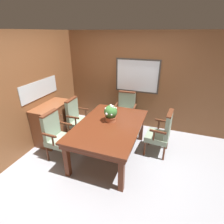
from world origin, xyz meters
TOP-DOWN VIEW (x-y plane):
  - ground_plane at (0.00, 0.00)m, footprint 14.00×14.00m
  - wall_back at (0.00, 1.82)m, footprint 7.20×0.08m
  - wall_left at (-1.72, 0.00)m, footprint 0.08×7.20m
  - dining_table at (0.02, 0.27)m, footprint 1.22×1.82m
  - chair_left_near at (-0.97, -0.12)m, footprint 0.48×0.54m
  - chair_head_far at (0.00, 1.56)m, footprint 0.55×0.49m
  - chair_left_far at (-0.98, 0.68)m, footprint 0.47×0.54m
  - chair_right_far at (1.02, 0.70)m, footprint 0.50×0.56m
  - potted_plant at (-0.00, 0.41)m, footprint 0.26×0.29m
  - sideboard_cabinet at (-1.45, 0.40)m, footprint 0.50×0.98m

SIDE VIEW (x-z plane):
  - ground_plane at x=0.00m, z-range 0.00..0.00m
  - sideboard_cabinet at x=-1.45m, z-range 0.00..0.89m
  - chair_left_near at x=-0.97m, z-range 0.03..1.01m
  - chair_head_far at x=0.00m, z-range 0.03..1.01m
  - chair_left_far at x=-0.98m, z-range 0.03..1.01m
  - chair_right_far at x=1.02m, z-range 0.03..1.01m
  - dining_table at x=0.02m, z-range 0.28..1.02m
  - potted_plant at x=0.00m, z-range 0.74..1.10m
  - wall_left at x=-1.72m, z-range 0.00..2.45m
  - wall_back at x=0.00m, z-range 0.00..2.45m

